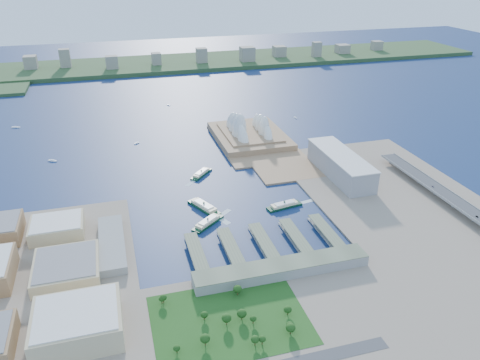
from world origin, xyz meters
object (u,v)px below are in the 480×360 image
object	(u,v)px
opera_house	(250,124)
car_c	(433,186)
ferry_d	(284,204)
car_b	(477,217)
ferry_c	(208,221)
toaster_building	(340,165)
ferry_a	(204,205)
ferry_b	(201,172)

from	to	relation	value
opera_house	car_c	distance (m)	353.73
ferry_d	car_b	xyz separation A→B (m)	(222.55, -118.51, 10.55)
ferry_c	car_c	world-z (taller)	car_c
ferry_c	ferry_d	size ratio (longest dim) A/B	1.01
car_c	ferry_d	bearing A→B (deg)	-6.97
toaster_building	ferry_d	distance (m)	141.15
opera_house	ferry_a	xyz separation A→B (m)	(-141.98, -242.90, -26.39)
ferry_a	car_b	bearing A→B (deg)	-48.92
opera_house	ferry_a	bearing A→B (deg)	-120.31
opera_house	ferry_c	xyz separation A→B (m)	(-145.83, -285.56, -27.01)
toaster_building	ferry_a	distance (m)	236.38
ferry_b	car_b	size ratio (longest dim) A/B	12.49
ferry_b	ferry_d	bearing A→B (deg)	-14.53
ferry_b	toaster_building	bearing A→B (deg)	24.31
ferry_b	opera_house	bearing A→B (deg)	89.07
ferry_b	car_c	bearing A→B (deg)	14.20
ferry_d	toaster_building	bearing A→B (deg)	-70.29
ferry_b	car_b	distance (m)	405.18
ferry_d	car_c	xyz separation A→B (m)	(222.55, -27.22, 10.50)
toaster_building	ferry_d	size ratio (longest dim) A/B	2.96
ferry_c	car_b	xyz separation A→B (m)	(336.83, -103.00, 10.50)
ferry_a	ferry_b	size ratio (longest dim) A/B	1.22
opera_house	car_c	size ratio (longest dim) A/B	43.95
toaster_building	ferry_d	bearing A→B (deg)	-150.05
ferry_b	ferry_d	xyz separation A→B (m)	(91.27, -137.56, 0.34)
ferry_d	car_c	world-z (taller)	car_c
toaster_building	ferry_b	bearing A→B (deg)	162.40
ferry_d	ferry_a	bearing A→B (deg)	65.94
ferry_a	ferry_c	world-z (taller)	ferry_a
opera_house	ferry_c	distance (m)	321.77
toaster_building	ferry_c	size ratio (longest dim) A/B	2.94
ferry_a	car_c	size ratio (longest dim) A/B	14.49
ferry_b	car_c	xyz separation A→B (m)	(313.82, -164.77, 10.83)
ferry_a	ferry_d	world-z (taller)	ferry_a
opera_house	car_c	xyz separation A→B (m)	(191.00, -297.27, -16.56)
ferry_c	car_b	bearing A→B (deg)	-146.01
car_c	toaster_building	bearing A→B (deg)	-43.92
opera_house	car_c	bearing A→B (deg)	-57.28
ferry_c	car_c	distance (m)	337.19
ferry_a	ferry_c	bearing A→B (deg)	-120.46
opera_house	ferry_a	distance (m)	282.59
car_b	car_c	bearing A→B (deg)	90.00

